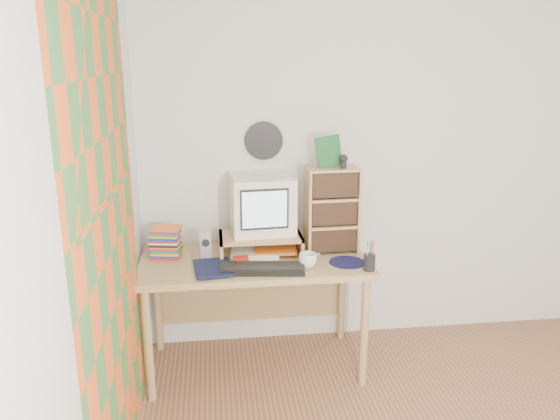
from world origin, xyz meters
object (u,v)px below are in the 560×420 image
object	(u,v)px
crt_monitor	(262,205)
mug	(308,260)
dvd_stack	(166,238)
keyboard	(262,269)
diary	(195,268)
cd_rack	(332,210)
desk	(254,275)

from	to	relation	value
crt_monitor	mug	size ratio (longest dim) A/B	3.53
dvd_stack	keyboard	bearing A→B (deg)	-17.87
diary	cd_rack	bearing A→B (deg)	10.14
dvd_stack	mug	world-z (taller)	dvd_stack
keyboard	cd_rack	size ratio (longest dim) A/B	0.90
mug	diary	bearing A→B (deg)	179.41
crt_monitor	dvd_stack	distance (m)	0.64
crt_monitor	mug	world-z (taller)	crt_monitor
crt_monitor	mug	xyz separation A→B (m)	(0.24, -0.33, -0.26)
desk	keyboard	world-z (taller)	keyboard
crt_monitor	desk	bearing A→B (deg)	-132.74
dvd_stack	diary	xyz separation A→B (m)	(0.18, -0.27, -0.10)
cd_rack	mug	distance (m)	0.40
crt_monitor	diary	world-z (taller)	crt_monitor
dvd_stack	mug	xyz separation A→B (m)	(0.85, -0.28, -0.08)
dvd_stack	desk	bearing A→B (deg)	7.42
crt_monitor	cd_rack	size ratio (longest dim) A/B	0.70
keyboard	diary	xyz separation A→B (m)	(-0.39, 0.04, 0.01)
keyboard	dvd_stack	xyz separation A→B (m)	(-0.57, 0.31, 0.11)
keyboard	cd_rack	distance (m)	0.61
mug	desk	bearing A→B (deg)	141.33
desk	cd_rack	bearing A→B (deg)	1.27
crt_monitor	dvd_stack	world-z (taller)	crt_monitor
desk	dvd_stack	xyz separation A→B (m)	(-0.54, 0.03, 0.26)
dvd_stack	diary	world-z (taller)	dvd_stack
crt_monitor	keyboard	size ratio (longest dim) A/B	0.78
desk	cd_rack	world-z (taller)	cd_rack
cd_rack	mug	bearing A→B (deg)	-129.29
desk	crt_monitor	xyz separation A→B (m)	(0.07, 0.09, 0.44)
crt_monitor	dvd_stack	bearing A→B (deg)	-179.10
dvd_stack	diary	distance (m)	0.34
mug	diary	size ratio (longest dim) A/B	0.42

